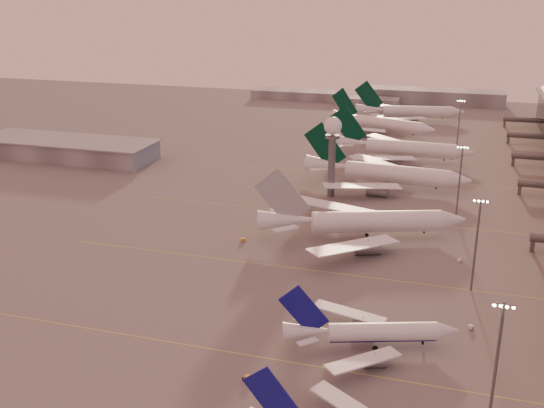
# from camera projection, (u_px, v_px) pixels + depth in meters

# --- Properties ---
(ground) EXTENTS (700.00, 700.00, 0.00)m
(ground) POSITION_uv_depth(u_px,v_px,m) (186.00, 374.00, 127.96)
(ground) COLOR #5F5D5D
(ground) RESTS_ON ground
(taxiway_markings) EXTENTS (180.00, 185.25, 0.02)m
(taxiway_markings) POSITION_uv_depth(u_px,v_px,m) (374.00, 276.00, 170.53)
(taxiway_markings) COLOR #CFC649
(taxiway_markings) RESTS_ON ground
(hangar) EXTENTS (82.00, 27.00, 8.50)m
(hangar) POSITION_uv_depth(u_px,v_px,m) (67.00, 148.00, 285.77)
(hangar) COLOR slate
(hangar) RESTS_ON ground
(radar_tower) EXTENTS (6.40, 6.40, 31.10)m
(radar_tower) POSITION_uv_depth(u_px,v_px,m) (332.00, 141.00, 228.39)
(radar_tower) COLOR #54565B
(radar_tower) RESTS_ON ground
(mast_a) EXTENTS (3.60, 0.56, 25.00)m
(mast_a) POSITION_uv_depth(u_px,v_px,m) (497.00, 361.00, 107.76)
(mast_a) COLOR #54565B
(mast_a) RESTS_ON ground
(mast_b) EXTENTS (3.60, 0.56, 25.00)m
(mast_b) POSITION_uv_depth(u_px,v_px,m) (476.00, 240.00, 158.37)
(mast_b) COLOR #54565B
(mast_b) RESTS_ON ground
(mast_c) EXTENTS (3.60, 0.56, 25.00)m
(mast_c) POSITION_uv_depth(u_px,v_px,m) (460.00, 178.00, 209.52)
(mast_c) COLOR #54565B
(mast_c) RESTS_ON ground
(mast_d) EXTENTS (3.60, 0.56, 25.00)m
(mast_d) POSITION_uv_depth(u_px,v_px,m) (459.00, 123.00, 291.54)
(mast_d) COLOR #54565B
(mast_d) RESTS_ON ground
(distant_horizon) EXTENTS (165.00, 37.50, 9.00)m
(distant_horizon) POSITION_uv_depth(u_px,v_px,m) (390.00, 97.00, 420.35)
(distant_horizon) COLOR slate
(distant_horizon) RESTS_ON ground
(narrowbody_mid) EXTENTS (37.37, 29.33, 15.11)m
(narrowbody_mid) POSITION_uv_depth(u_px,v_px,m) (370.00, 335.00, 136.21)
(narrowbody_mid) COLOR white
(narrowbody_mid) RESTS_ON ground
(widebody_white) EXTENTS (62.54, 49.29, 22.90)m
(widebody_white) POSITION_uv_depth(u_px,v_px,m) (363.00, 226.00, 194.97)
(widebody_white) COLOR white
(widebody_white) RESTS_ON ground
(greentail_a) EXTENTS (64.92, 52.29, 23.57)m
(greentail_a) POSITION_uv_depth(u_px,v_px,m) (386.00, 177.00, 244.40)
(greentail_a) COLOR white
(greentail_a) RESTS_ON ground
(greentail_b) EXTENTS (63.67, 51.40, 23.12)m
(greentail_b) POSITION_uv_depth(u_px,v_px,m) (401.00, 151.00, 282.14)
(greentail_b) COLOR white
(greentail_b) RESTS_ON ground
(greentail_c) EXTENTS (57.60, 45.74, 21.78)m
(greentail_c) POSITION_uv_depth(u_px,v_px,m) (382.00, 126.00, 333.32)
(greentail_c) COLOR white
(greentail_c) RESTS_ON ground
(greentail_d) EXTENTS (61.88, 49.48, 22.74)m
(greentail_d) POSITION_uv_depth(u_px,v_px,m) (410.00, 114.00, 363.32)
(greentail_d) COLOR white
(greentail_d) RESTS_ON ground
(gsv_tug_mid) EXTENTS (4.51, 3.92, 1.10)m
(gsv_tug_mid) POSITION_uv_depth(u_px,v_px,m) (248.00, 379.00, 125.33)
(gsv_tug_mid) COLOR gold
(gsv_tug_mid) RESTS_ON ground
(gsv_truck_b) EXTENTS (5.27, 2.83, 2.02)m
(gsv_truck_b) POSITION_uv_depth(u_px,v_px,m) (473.00, 326.00, 143.87)
(gsv_truck_b) COLOR white
(gsv_truck_b) RESTS_ON ground
(gsv_truck_c) EXTENTS (6.14, 4.25, 2.34)m
(gsv_truck_c) POSITION_uv_depth(u_px,v_px,m) (244.00, 238.00, 193.33)
(gsv_truck_c) COLOR gold
(gsv_truck_c) RESTS_ON ground
(gsv_catering_b) EXTENTS (4.84, 3.31, 3.64)m
(gsv_catering_b) POSITION_uv_depth(u_px,v_px,m) (460.00, 256.00, 178.66)
(gsv_catering_b) COLOR white
(gsv_catering_b) RESTS_ON ground
(gsv_tug_far) EXTENTS (3.81, 4.19, 1.03)m
(gsv_tug_far) POSITION_uv_depth(u_px,v_px,m) (334.00, 211.00, 218.24)
(gsv_tug_far) COLOR white
(gsv_tug_far) RESTS_ON ground
(gsv_truck_d) EXTENTS (2.42, 5.14, 2.00)m
(gsv_truck_d) POSITION_uv_depth(u_px,v_px,m) (286.00, 181.00, 249.29)
(gsv_truck_d) COLOR white
(gsv_truck_d) RESTS_ON ground
(gsv_tug_hangar) EXTENTS (3.94, 2.89, 1.01)m
(gsv_tug_hangar) POSITION_uv_depth(u_px,v_px,m) (435.00, 172.00, 262.93)
(gsv_tug_hangar) COLOR white
(gsv_tug_hangar) RESTS_ON ground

